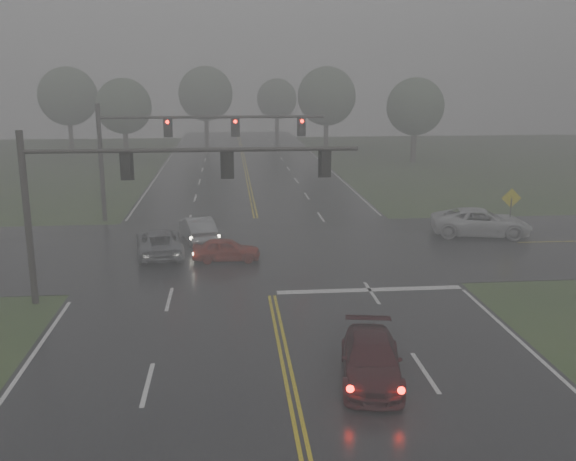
{
  "coord_description": "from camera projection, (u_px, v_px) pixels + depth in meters",
  "views": [
    {
      "loc": [
        -1.8,
        -12.9,
        9.52
      ],
      "look_at": [
        0.9,
        16.0,
        2.51
      ],
      "focal_mm": 40.0,
      "sensor_mm": 36.0,
      "label": 1
    }
  ],
  "objects": [
    {
      "name": "signal_gantry_near",
      "position": [
        132.0,
        182.0,
        26.78
      ],
      "size": [
        14.06,
        0.32,
        7.39
      ],
      "color": "black",
      "rests_on": "ground"
    },
    {
      "name": "car_grey",
      "position": [
        160.0,
        256.0,
        34.88
      ],
      "size": [
        3.08,
        5.38,
        1.41
      ],
      "primitive_type": "imported",
      "rotation": [
        0.0,
        0.0,
        3.29
      ],
      "color": "slate",
      "rests_on": "ground"
    },
    {
      "name": "sedan_silver",
      "position": [
        198.0,
        241.0,
        38.01
      ],
      "size": [
        2.55,
        4.66,
        1.46
      ],
      "primitive_type": "imported",
      "rotation": [
        0.0,
        0.0,
        3.38
      ],
      "color": "gray",
      "rests_on": "ground"
    },
    {
      "name": "cross_street",
      "position": [
        262.0,
        249.0,
        36.18
      ],
      "size": [
        120.0,
        14.0,
        0.02
      ],
      "primitive_type": "cube",
      "color": "black",
      "rests_on": "ground"
    },
    {
      "name": "sign_diamond_east",
      "position": [
        511.0,
        204.0,
        38.96
      ],
      "size": [
        1.21,
        0.12,
        2.91
      ],
      "rotation": [
        0.0,
        0.0,
        -0.05
      ],
      "color": "black",
      "rests_on": "ground"
    },
    {
      "name": "main_road",
      "position": [
        264.0,
        259.0,
        34.24
      ],
      "size": [
        18.0,
        160.0,
        0.02
      ],
      "primitive_type": "cube",
      "color": "black",
      "rests_on": "ground"
    },
    {
      "name": "tree_e_near",
      "position": [
        415.0,
        107.0,
        71.44
      ],
      "size": [
        6.41,
        6.41,
        9.42
      ],
      "color": "#382E24",
      "rests_on": "ground"
    },
    {
      "name": "tree_n_far",
      "position": [
        277.0,
        99.0,
        99.53
      ],
      "size": [
        6.26,
        6.26,
        9.19
      ],
      "color": "#382E24",
      "rests_on": "ground"
    },
    {
      "name": "sedan_red",
      "position": [
        227.0,
        261.0,
        33.89
      ],
      "size": [
        3.6,
        1.53,
        1.21
      ],
      "primitive_type": "imported",
      "rotation": [
        0.0,
        0.0,
        1.54
      ],
      "color": "maroon",
      "rests_on": "ground"
    },
    {
      "name": "pickup_white",
      "position": [
        480.0,
        236.0,
        39.25
      ],
      "size": [
        6.4,
        3.91,
        1.66
      ],
      "primitive_type": "imported",
      "rotation": [
        0.0,
        0.0,
        1.36
      ],
      "color": "#B9BCBE",
      "rests_on": "ground"
    },
    {
      "name": "signal_gantry_far",
      "position": [
        172.0,
        138.0,
        42.54
      ],
      "size": [
        15.02,
        0.39,
        7.79
      ],
      "color": "black",
      "rests_on": "ground"
    },
    {
      "name": "tree_n_mid",
      "position": [
        206.0,
        94.0,
        87.44
      ],
      "size": [
        7.41,
        7.41,
        10.89
      ],
      "color": "#382E24",
      "rests_on": "ground"
    },
    {
      "name": "tree_ne_a",
      "position": [
        327.0,
        96.0,
        79.91
      ],
      "size": [
        7.3,
        7.3,
        10.73
      ],
      "color": "#382E24",
      "rests_on": "ground"
    },
    {
      "name": "tree_nw_b",
      "position": [
        68.0,
        96.0,
        80.11
      ],
      "size": [
        7.29,
        7.29,
        10.71
      ],
      "color": "#382E24",
      "rests_on": "ground"
    },
    {
      "name": "sedan_maroon",
      "position": [
        370.0,
        379.0,
        20.65
      ],
      "size": [
        2.6,
        4.87,
        1.34
      ],
      "primitive_type": "imported",
      "rotation": [
        0.0,
        0.0,
        -0.16
      ],
      "color": "#35090E",
      "rests_on": "ground"
    },
    {
      "name": "tree_nw_a",
      "position": [
        124.0,
        106.0,
        73.6
      ],
      "size": [
        6.36,
        6.36,
        9.34
      ],
      "color": "#382E24",
      "rests_on": "ground"
    },
    {
      "name": "stop_bar",
      "position": [
        370.0,
        290.0,
        29.23
      ],
      "size": [
        8.5,
        0.5,
        0.01
      ],
      "primitive_type": "cube",
      "color": "silver",
      "rests_on": "ground"
    }
  ]
}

